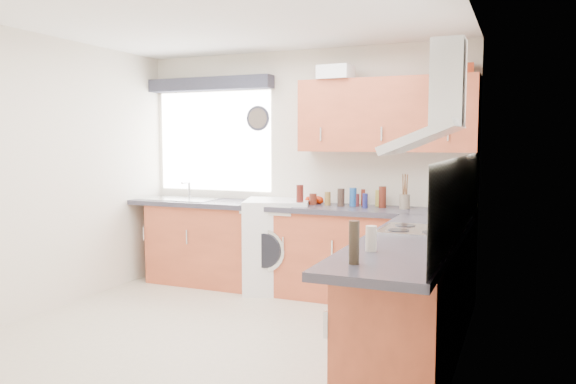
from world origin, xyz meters
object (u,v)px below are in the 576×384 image
at_px(washing_machine, 278,245).
at_px(extractor_hood, 436,110).
at_px(oven, 417,297).
at_px(upper_cabinets, 386,115).

bearing_deg(washing_machine, extractor_hood, -53.06).
xyz_separation_m(oven, washing_machine, (-1.65, 1.22, 0.05)).
bearing_deg(extractor_hood, washing_machine, 145.12).
bearing_deg(washing_machine, upper_cabinets, -12.73).
relative_size(upper_cabinets, washing_machine, 1.79).
height_order(extractor_hood, upper_cabinets, upper_cabinets).
bearing_deg(washing_machine, oven, -54.66).
distance_m(extractor_hood, washing_machine, 2.50).
distance_m(upper_cabinets, washing_machine, 1.73).
bearing_deg(upper_cabinets, washing_machine, -174.55).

